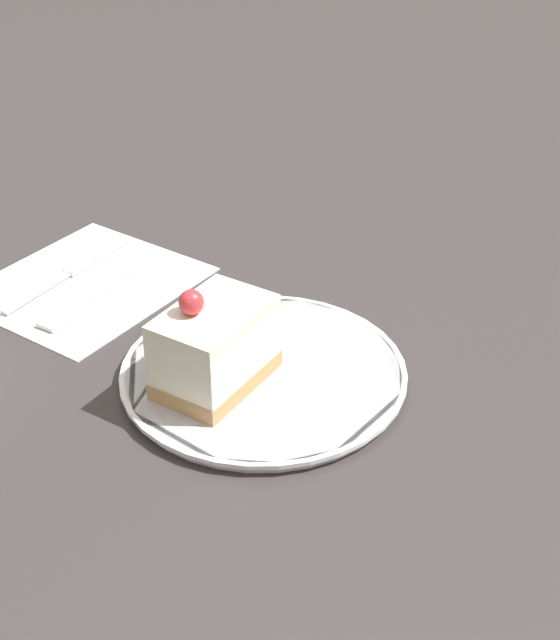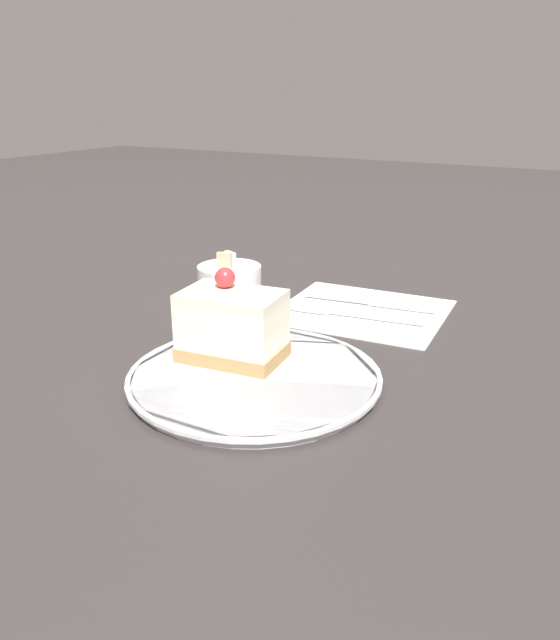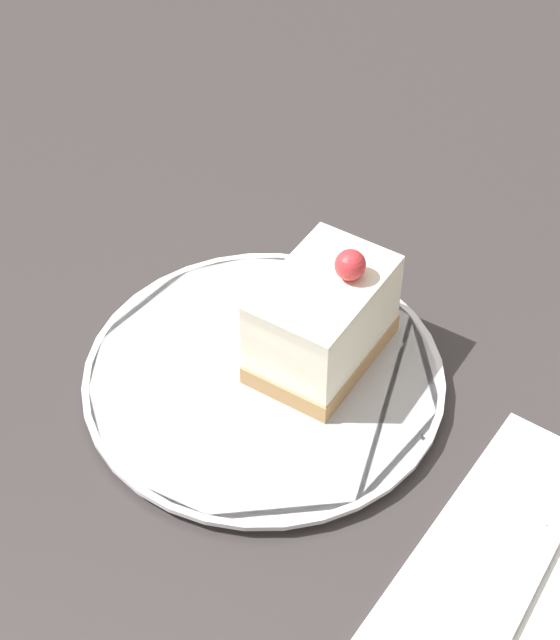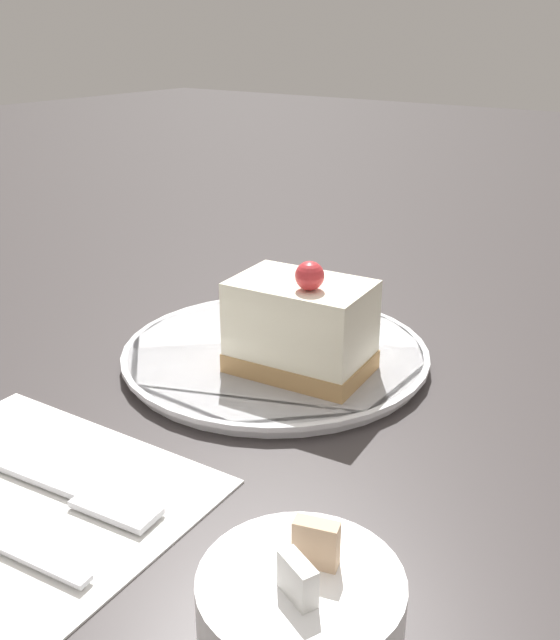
{
  "view_description": "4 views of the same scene",
  "coord_description": "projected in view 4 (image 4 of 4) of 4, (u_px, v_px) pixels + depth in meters",
  "views": [
    {
      "loc": [
        -0.38,
        0.49,
        0.47
      ],
      "look_at": [
        0.02,
        -0.02,
        0.05
      ],
      "focal_mm": 50.0,
      "sensor_mm": 36.0,
      "label": 1
    },
    {
      "loc": [
        -0.45,
        -0.3,
        0.28
      ],
      "look_at": [
        0.04,
        -0.02,
        0.07
      ],
      "focal_mm": 35.0,
      "sensor_mm": 36.0,
      "label": 2
    },
    {
      "loc": [
        0.34,
        -0.38,
        0.57
      ],
      "look_at": [
        0.03,
        0.01,
        0.06
      ],
      "focal_mm": 60.0,
      "sensor_mm": 36.0,
      "label": 3
    },
    {
      "loc": [
        0.46,
        0.32,
        0.26
      ],
      "look_at": [
        0.04,
        0.01,
        0.04
      ],
      "focal_mm": 40.0,
      "sensor_mm": 36.0,
      "label": 4
    }
  ],
  "objects": [
    {
      "name": "fork",
      "position": [
        58.0,
        485.0,
        0.42
      ],
      "size": [
        0.04,
        0.17,
        0.0
      ],
      "rotation": [
        0.0,
        0.0,
        0.13
      ],
      "color": "silver",
      "rests_on": "napkin"
    },
    {
      "name": "cake_slice",
      "position": [
        301.0,
        326.0,
        0.54
      ],
      "size": [
        0.08,
        0.11,
        0.09
      ],
      "rotation": [
        0.0,
        0.0,
        0.11
      ],
      "color": "#AD8451",
      "rests_on": "plate"
    },
    {
      "name": "ground_plane",
      "position": [
        293.0,
        351.0,
        0.61
      ],
      "size": [
        4.0,
        4.0,
        0.0
      ],
      "primitive_type": "plane",
      "color": "#383333"
    },
    {
      "name": "sugar_bowl",
      "position": [
        301.0,
        613.0,
        0.31
      ],
      "size": [
        0.09,
        0.09,
        0.06
      ],
      "color": "white",
      "rests_on": "ground_plane"
    },
    {
      "name": "plate",
      "position": [
        272.0,
        352.0,
        0.59
      ],
      "size": [
        0.25,
        0.25,
        0.01
      ],
      "color": "white",
      "rests_on": "ground_plane"
    },
    {
      "name": "napkin",
      "position": [
        2.0,
        505.0,
        0.41
      ],
      "size": [
        0.2,
        0.22,
        0.0
      ],
      "rotation": [
        0.0,
        0.0,
        0.07
      ],
      "color": "white",
      "rests_on": "ground_plane"
    }
  ]
}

